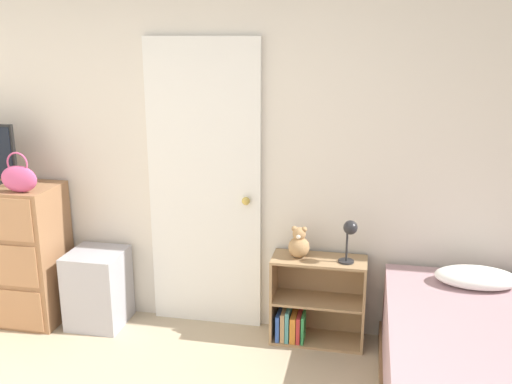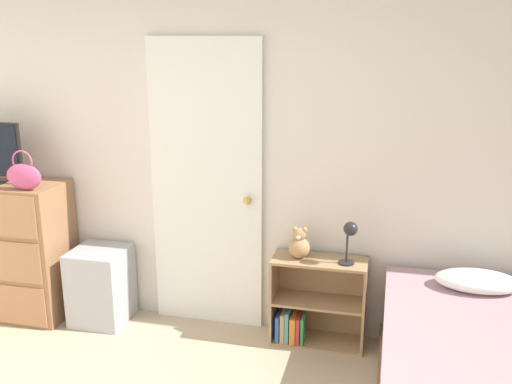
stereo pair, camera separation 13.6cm
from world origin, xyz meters
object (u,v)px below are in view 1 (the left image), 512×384
dresser (3,252)px  bookshelf (311,305)px  handbag (19,178)px  desk_lamp (350,233)px  teddy_bear (299,244)px  storage_bin (98,288)px

dresser → bookshelf: bearing=2.5°
handbag → desk_lamp: bearing=4.8°
dresser → teddy_bear: (2.16, 0.09, 0.19)m
dresser → bookshelf: 2.27m
storage_bin → desk_lamp: desk_lamp is taller
dresser → teddy_bear: bearing=2.3°
dresser → bookshelf: (2.25, 0.10, -0.25)m
storage_bin → desk_lamp: 1.86m
handbag → storage_bin: 0.95m
bookshelf → desk_lamp: bearing=-11.4°
bookshelf → teddy_bear: size_ratio=2.91×
desk_lamp → storage_bin: bearing=-179.3°
dresser → storage_bin: size_ratio=1.84×
storage_bin → bookshelf: 1.54m
desk_lamp → teddy_bear: bearing=173.5°
storage_bin → teddy_bear: size_ratio=2.54×
dresser → storage_bin: bearing=2.3°
storage_bin → bookshelf: size_ratio=0.87×
teddy_bear → desk_lamp: (0.33, -0.04, 0.12)m
dresser → handbag: size_ratio=3.66×
desk_lamp → dresser: bearing=-178.8°
storage_bin → desk_lamp: bearing=0.7°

